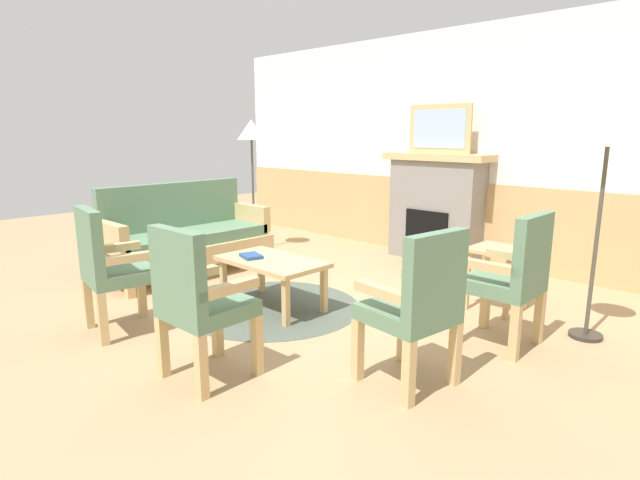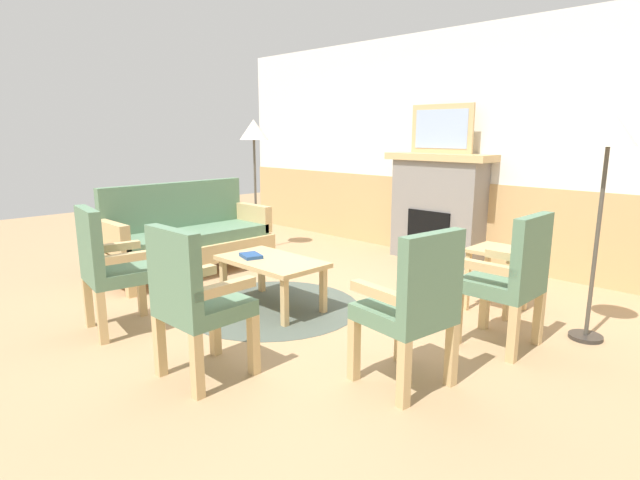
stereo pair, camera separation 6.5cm
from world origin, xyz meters
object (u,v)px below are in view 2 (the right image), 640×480
Objects in this scene: book_on_table at (251,256)px; floor_lamp_by_couch at (254,138)px; armchair_front_center at (110,264)px; fireplace at (438,207)px; armchair_front_left at (194,297)px; coffee_table at (271,265)px; armchair_near_fireplace at (511,275)px; floor_lamp_by_chairs at (608,143)px; armchair_by_window_left at (413,302)px; side_table at (498,262)px; framed_picture at (442,129)px; couch at (188,237)px.

floor_lamp_by_couch reaches higher than book_on_table.
armchair_front_center reaches higher than book_on_table.
fireplace reaches higher than armchair_front_left.
fireplace is at bearing 87.59° from coffee_table.
armchair_near_fireplace is 0.58× the size of floor_lamp_by_couch.
floor_lamp_by_chairs is (0.36, 0.57, 0.91)m from armchair_near_fireplace.
floor_lamp_by_chairs is (0.52, 1.54, 0.91)m from armchair_by_window_left.
book_on_table is at bearing -138.74° from side_table.
armchair_near_fireplace is at bearing 80.89° from armchair_by_window_left.
fireplace is at bearing -90.00° from framed_picture.
framed_picture reaches higher than floor_lamp_by_couch.
armchair_front_left is at bearing -122.63° from floor_lamp_by_chairs.
book_on_table is at bearing -160.13° from armchair_near_fireplace.
book_on_table is 2.16m from armchair_near_fireplace.
framed_picture is 1.45× the size of side_table.
armchair_front_center is 1.78× the size of side_table.
armchair_by_window_left is (-0.16, -0.97, 0.00)m from armchair_near_fireplace.
armchair_near_fireplace is 1.00× the size of armchair_by_window_left.
book_on_table is 1.89m from armchair_by_window_left.
book_on_table is 0.21× the size of armchair_front_center.
book_on_table is 2.90m from floor_lamp_by_chairs.
floor_lamp_by_chairs is (2.68, 2.43, 0.91)m from armchair_front_center.
couch is at bearing -123.81° from framed_picture.
fireplace is at bearing 56.19° from couch.
fireplace is 6.19× the size of book_on_table.
couch reaches higher than side_table.
armchair_near_fireplace is at bearing 57.39° from armchair_front_left.
armchair_front_center is at bearing -141.19° from armchair_near_fireplace.
fireplace reaches higher than armchair_by_window_left.
couch is 3.24m from armchair_by_window_left.
armchair_front_left is 2.62m from side_table.
framed_picture is at bearing 56.19° from couch.
book_on_table is at bearing -39.30° from floor_lamp_by_couch.
armchair_by_window_left is 0.58× the size of floor_lamp_by_chairs.
framed_picture is 2.10m from side_table.
armchair_by_window_left is 2.33m from armchair_front_center.
armchair_front_left is at bearing -139.84° from armchair_by_window_left.
armchair_near_fireplace is at bearing -58.63° from side_table.
framed_picture is 0.48× the size of floor_lamp_by_couch.
framed_picture is 2.74m from armchair_near_fireplace.
armchair_near_fireplace is (1.75, -1.85, -1.02)m from framed_picture.
couch is at bearing -157.12° from side_table.
armchair_front_center is (-0.56, -3.71, -1.02)m from framed_picture.
framed_picture is 0.44× the size of couch.
side_table is (-0.26, 1.65, -0.10)m from armchair_by_window_left.
floor_lamp_by_couch reaches higher than armchair_by_window_left.
armchair_near_fireplace and armchair_by_window_left have the same top height.
couch is 1.68m from armchair_front_center.
coffee_table is 0.98× the size of armchair_by_window_left.
armchair_front_left and armchair_front_center have the same top height.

